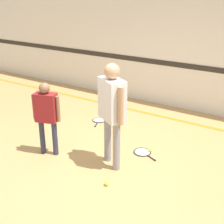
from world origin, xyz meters
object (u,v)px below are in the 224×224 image
racket_second_spare (99,120)px  tennis_ball_by_spare_racket (150,150)px  tennis_ball_near_instructor (106,184)px  person_instructor (112,105)px  person_student_left (46,111)px  racket_spare_on_floor (143,152)px

racket_second_spare → tennis_ball_by_spare_racket: bearing=47.1°
racket_second_spare → tennis_ball_near_instructor: bearing=16.9°
person_instructor → person_student_left: (-1.10, -0.28, -0.25)m
person_instructor → racket_spare_on_floor: (0.25, 0.60, -1.02)m
person_student_left → racket_second_spare: (-0.08, 1.60, -0.78)m
racket_second_spare → tennis_ball_by_spare_racket: (1.52, -0.62, 0.02)m
tennis_ball_near_instructor → tennis_ball_by_spare_racket: same height
person_instructor → tennis_ball_by_spare_racket: bearing=94.6°
person_student_left → tennis_ball_near_instructor: 1.56m
racket_second_spare → tennis_ball_by_spare_racket: size_ratio=8.00×
person_student_left → racket_second_spare: person_student_left is taller
person_student_left → racket_spare_on_floor: bearing=14.5°
person_instructor → racket_spare_on_floor: bearing=97.6°
racket_spare_on_floor → tennis_ball_near_instructor: tennis_ball_near_instructor is taller
person_instructor → tennis_ball_by_spare_racket: size_ratio=25.30×
person_instructor → tennis_ball_by_spare_racket: (0.34, 0.70, -1.00)m
racket_second_spare → tennis_ball_by_spare_racket: 1.64m
tennis_ball_near_instructor → racket_second_spare: bearing=127.5°
racket_spare_on_floor → racket_second_spare: size_ratio=1.00×
person_student_left → tennis_ball_by_spare_racket: person_student_left is taller
person_student_left → racket_second_spare: 1.78m
racket_second_spare → tennis_ball_near_instructor: (1.42, -1.86, 0.02)m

